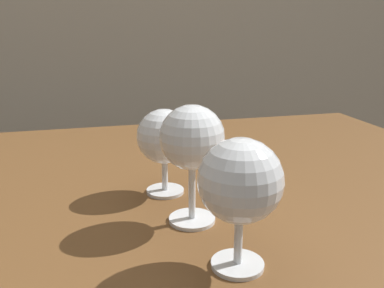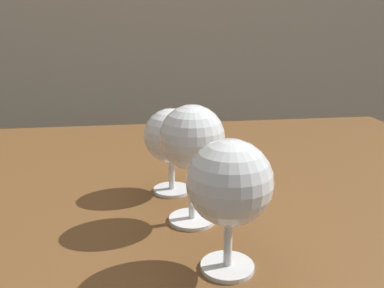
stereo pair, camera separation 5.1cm
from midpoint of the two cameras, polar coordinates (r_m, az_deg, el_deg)
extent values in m
cube|color=brown|center=(0.69, -9.77, -6.32)|extent=(1.26, 0.78, 0.03)
cylinder|color=brown|center=(1.30, 16.17, -12.80)|extent=(0.06, 0.06, 0.68)
cylinder|color=white|center=(0.46, 2.98, -16.28)|extent=(0.06, 0.06, 0.00)
cylinder|color=white|center=(0.44, 3.05, -12.48)|extent=(0.01, 0.01, 0.06)
sphere|color=white|center=(0.41, 3.17, -5.12)|extent=(0.09, 0.09, 0.09)
ellipsoid|color=#470A16|center=(0.41, 3.17, -5.10)|extent=(0.08, 0.08, 0.04)
cylinder|color=white|center=(0.55, -2.71, -10.36)|extent=(0.06, 0.06, 0.00)
cylinder|color=white|center=(0.53, -2.77, -6.17)|extent=(0.01, 0.01, 0.08)
sphere|color=white|center=(0.51, -2.88, 0.87)|extent=(0.08, 0.08, 0.08)
ellipsoid|color=beige|center=(0.51, -2.88, 0.93)|extent=(0.07, 0.07, 0.04)
cylinder|color=white|center=(0.64, -6.02, -6.47)|extent=(0.06, 0.06, 0.00)
cylinder|color=white|center=(0.63, -6.11, -3.83)|extent=(0.01, 0.01, 0.06)
sphere|color=white|center=(0.61, -6.26, 1.04)|extent=(0.08, 0.08, 0.08)
ellipsoid|color=#EACC66|center=(0.61, -6.27, 1.21)|extent=(0.07, 0.07, 0.04)
camera|label=1|loc=(0.03, -92.86, -0.85)|focal=38.75mm
camera|label=2|loc=(0.03, 87.14, 0.85)|focal=38.75mm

